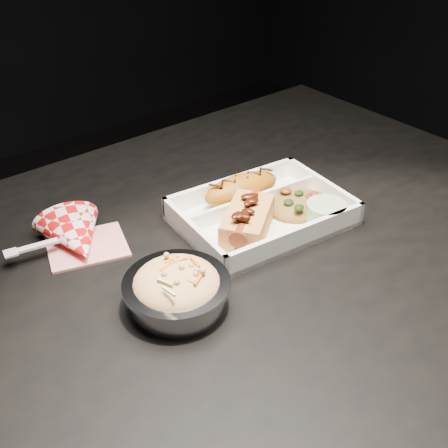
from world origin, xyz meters
The scene contains 8 objects.
dining_table centered at (0.00, 0.00, 0.66)m, with size 1.20×0.80×0.75m.
food_tray centered at (0.12, 0.02, 0.76)m, with size 0.27×0.21×0.04m.
fried_pastry centered at (0.12, 0.07, 0.78)m, with size 0.13×0.05×0.05m, color #A75E10.
hotdog centered at (0.07, 0.00, 0.78)m, with size 0.12×0.11×0.06m.
fried_rice_mound centered at (0.18, 0.00, 0.77)m, with size 0.11×0.09×0.03m, color olive.
cupcake_liner centered at (0.19, -0.05, 0.77)m, with size 0.06×0.06×0.03m, color #A4C192.
foil_coleslaw_cup centered at (-0.09, -0.06, 0.78)m, with size 0.13×0.13×0.06m.
napkin_fork centered at (-0.13, 0.14, 0.77)m, with size 0.17×0.13×0.10m.
Camera 1 is at (-0.38, -0.51, 1.23)m, focal length 45.00 mm.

